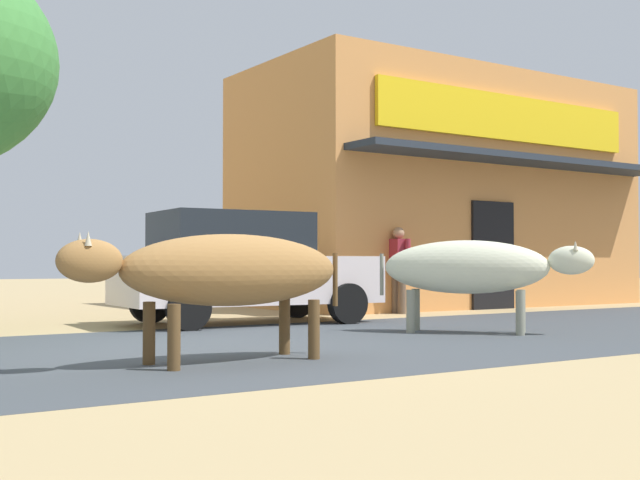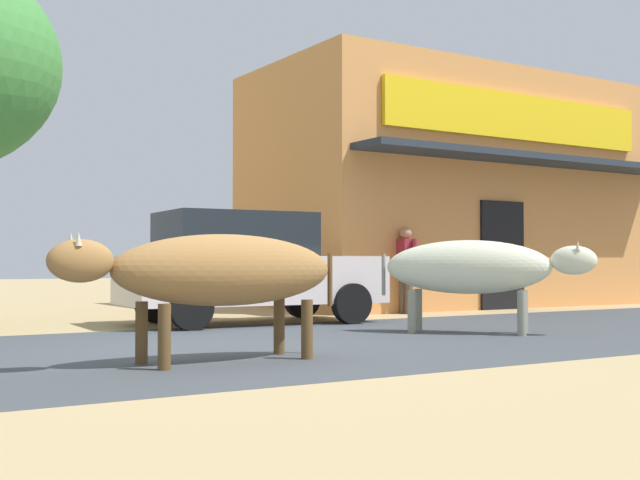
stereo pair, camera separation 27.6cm
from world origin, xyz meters
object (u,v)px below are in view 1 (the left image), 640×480
object	(u,v)px
cow_near_brown	(227,271)
cow_far_dark	(471,268)
pedestrian_by_shop	(399,263)
parked_hatchback_car	(243,267)

from	to	relation	value
cow_near_brown	cow_far_dark	size ratio (longest dim) A/B	1.23
cow_near_brown	pedestrian_by_shop	size ratio (longest dim) A/B	1.83
cow_far_dark	pedestrian_by_shop	size ratio (longest dim) A/B	1.49
cow_far_dark	parked_hatchback_car	bearing A→B (deg)	118.63
parked_hatchback_car	cow_near_brown	distance (m)	4.79
parked_hatchback_car	pedestrian_by_shop	size ratio (longest dim) A/B	2.55
cow_near_brown	pedestrian_by_shop	world-z (taller)	pedestrian_by_shop
cow_near_brown	cow_far_dark	world-z (taller)	cow_far_dark
cow_near_brown	pedestrian_by_shop	bearing A→B (deg)	39.19
cow_near_brown	cow_far_dark	xyz separation A→B (m)	(4.07, 1.08, 0.01)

